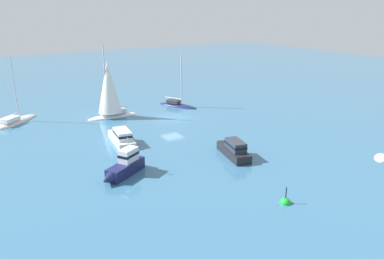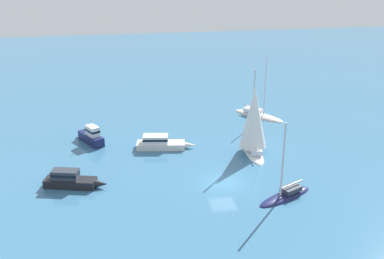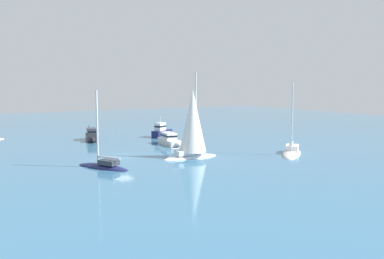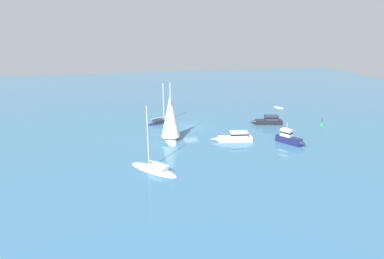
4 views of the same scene
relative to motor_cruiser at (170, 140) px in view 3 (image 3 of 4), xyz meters
name	(u,v)px [view 3 (image 3 of 4)]	position (x,y,z in m)	size (l,w,h in m)	color
ground_plane	(121,157)	(-5.25, 9.08, -0.65)	(160.00, 160.00, 0.00)	teal
motor_cruiser	(170,140)	(0.00, 0.00, 0.00)	(6.81, 2.50, 1.57)	silver
yacht	(292,153)	(-13.89, -8.45, -0.53)	(6.43, 6.98, 8.67)	silver
motor_cruiser_1	(163,131)	(7.90, -2.98, 0.18)	(3.55, 4.90, 3.22)	#191E4C
powerboat	(92,136)	(9.31, 7.68, 0.06)	(6.16, 2.66, 1.73)	black
sailboat	(192,126)	(-9.98, 2.64, 2.82)	(3.03, 6.63, 9.71)	white
ketch	(103,166)	(-10.25, 12.86, -0.47)	(6.28, 4.27, 7.87)	#191E4C
channel_buoy	(89,133)	(18.87, 5.10, -0.64)	(0.83, 0.83, 1.69)	green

